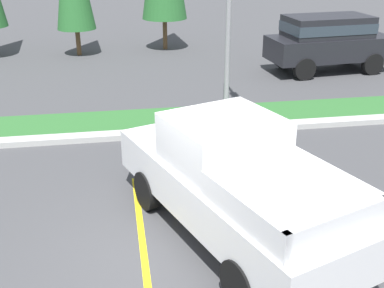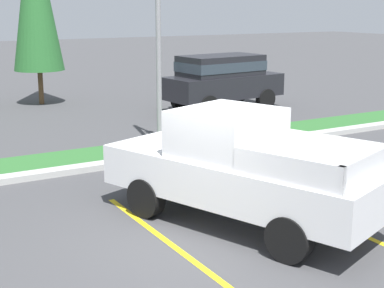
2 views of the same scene
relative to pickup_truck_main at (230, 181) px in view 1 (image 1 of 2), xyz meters
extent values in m
plane|color=#424244|center=(-0.79, -0.33, -1.04)|extent=(120.00, 120.00, 0.00)
cube|color=yellow|center=(-1.53, -0.05, -1.04)|extent=(0.12, 4.80, 0.01)
cube|color=yellow|center=(1.57, -0.05, -1.04)|extent=(0.12, 4.80, 0.01)
cube|color=#B2B2AD|center=(-0.79, 4.67, -0.97)|extent=(56.00, 0.40, 0.15)
cube|color=#2D662D|center=(-0.79, 5.77, -1.01)|extent=(56.00, 1.80, 0.06)
cylinder|color=black|center=(-1.32, 1.11, -0.66)|extent=(0.53, 0.81, 0.76)
cylinder|color=black|center=(0.28, 1.70, -0.66)|extent=(0.53, 0.81, 0.76)
cylinder|color=black|center=(-0.24, -1.80, -0.66)|extent=(0.53, 0.81, 0.76)
cylinder|color=black|center=(1.35, -1.21, -0.66)|extent=(0.53, 0.81, 0.76)
cube|color=white|center=(0.02, -0.05, -0.16)|extent=(3.59, 5.54, 0.76)
cube|color=white|center=(-0.09, 0.23, 0.64)|extent=(2.21, 2.11, 0.84)
cube|color=#2D3842|center=(-0.37, 1.00, 0.69)|extent=(1.54, 0.62, 0.63)
cube|color=white|center=(-0.27, -1.70, 0.44)|extent=(0.75, 1.82, 0.44)
cube|color=white|center=(1.32, -1.11, 0.44)|extent=(0.75, 1.82, 0.44)
cube|color=white|center=(0.84, -2.25, 0.44)|extent=(1.72, 0.72, 0.44)
cube|color=silver|center=(-0.87, 2.34, -0.40)|extent=(1.75, 0.78, 0.28)
cylinder|color=black|center=(7.55, 11.03, -0.64)|extent=(0.82, 0.34, 0.80)
cylinder|color=black|center=(7.72, 9.34, -0.64)|extent=(0.82, 0.34, 0.80)
cylinder|color=black|center=(4.77, 10.75, -0.64)|extent=(0.82, 0.34, 0.80)
cylinder|color=black|center=(4.94, 9.06, -0.64)|extent=(0.82, 0.34, 0.80)
cube|color=black|center=(6.24, 10.05, -0.12)|extent=(4.76, 2.30, 0.84)
cube|color=black|center=(6.09, 10.03, 0.68)|extent=(3.25, 1.99, 0.76)
cube|color=#2D3842|center=(6.09, 10.03, 0.66)|extent=(3.30, 2.03, 0.36)
cylinder|color=brown|center=(-3.27, 14.36, -0.48)|extent=(0.20, 0.20, 1.13)
cylinder|color=brown|center=(0.56, 14.92, -0.35)|extent=(0.20, 0.20, 1.38)
camera|label=1|loc=(-1.82, -7.01, 3.85)|focal=45.15mm
camera|label=2|loc=(-5.73, -8.28, 2.87)|focal=53.83mm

